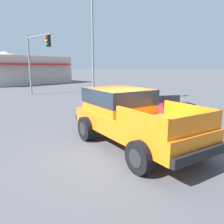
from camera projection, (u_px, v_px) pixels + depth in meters
ground_plane at (129, 150)px, 7.00m from camera, size 320.00×320.00×0.00m
orange_pickup_truck at (128, 114)px, 7.33m from camera, size 3.29×5.42×1.86m
red_convertible_car at (171, 109)px, 11.54m from camera, size 3.93×4.60×1.06m
traffic_light_main at (37, 53)px, 18.89m from camera, size 0.38×3.87×5.36m
street_lamp_post at (92, 28)px, 14.78m from camera, size 0.90×0.24×8.74m
storefront_building at (24, 70)px, 32.65m from camera, size 12.55×7.21×4.03m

